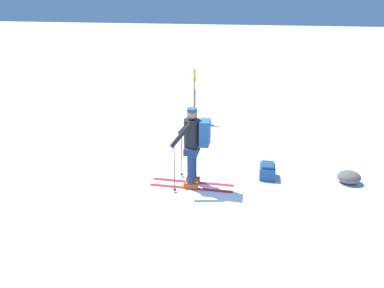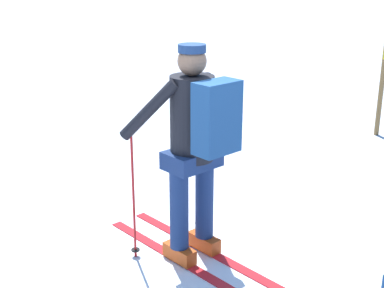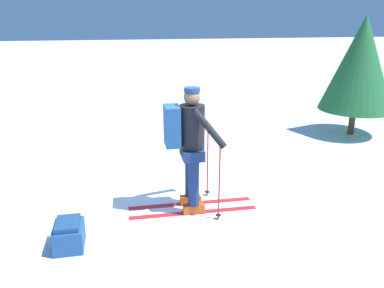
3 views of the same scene
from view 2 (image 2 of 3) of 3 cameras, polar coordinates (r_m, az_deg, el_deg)
name	(u,v)px [view 2 (image 2 of 3)]	position (r m, az deg, el deg)	size (l,w,h in m)	color
ground_plane	(156,270)	(4.34, -3.81, -13.28)	(80.00, 80.00, 0.00)	white
skier	(195,140)	(4.09, 0.36, 0.41)	(1.80, 0.89, 1.74)	red
trail_marker	(384,64)	(7.84, 19.80, 7.98)	(0.10, 0.23, 1.69)	olive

